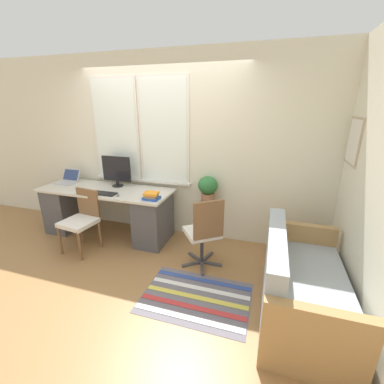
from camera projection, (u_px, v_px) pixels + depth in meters
The scene contains 15 objects.
ground_plane at pixel (144, 253), 3.60m from camera, with size 14.00×14.00×0.00m, color #9E7042.
wall_back_with_window at pixel (162, 147), 3.88m from camera, with size 9.00×0.12×2.70m.
wall_right_with_picture at pixel (367, 173), 2.46m from camera, with size 0.08×9.00×2.70m.
desk at pixel (107, 210), 4.02m from camera, with size 2.06×0.72×0.76m.
laptop at pixel (68, 180), 4.22m from camera, with size 0.31×0.30×0.20m.
monitor at pixel (116, 171), 3.97m from camera, with size 0.48×0.17×0.47m.
keyboard at pixel (104, 193), 3.68m from camera, with size 0.38×0.15×0.02m.
mouse at pixel (118, 195), 3.59m from camera, with size 0.04×0.06×0.03m.
book_stack at pixel (151, 196), 3.47m from camera, with size 0.22×0.19×0.10m.
desk_chair_wooden at pixel (81, 218), 3.57m from camera, with size 0.47×0.48×0.86m.
office_chair_swivel at pixel (204, 232), 3.15m from camera, with size 0.56×0.56×0.94m.
couch_loveseat at pixel (299, 287), 2.51m from camera, with size 0.76×1.48×0.83m.
plant_stand at pixel (207, 208), 3.80m from camera, with size 0.21×0.21×0.63m.
potted_plant at pixel (208, 187), 3.70m from camera, with size 0.29×0.29×0.37m.
floor_rug_striped at pixel (196, 297), 2.77m from camera, with size 1.15×0.81×0.01m.
Camera 1 is at (1.58, -2.78, 1.97)m, focal length 24.00 mm.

